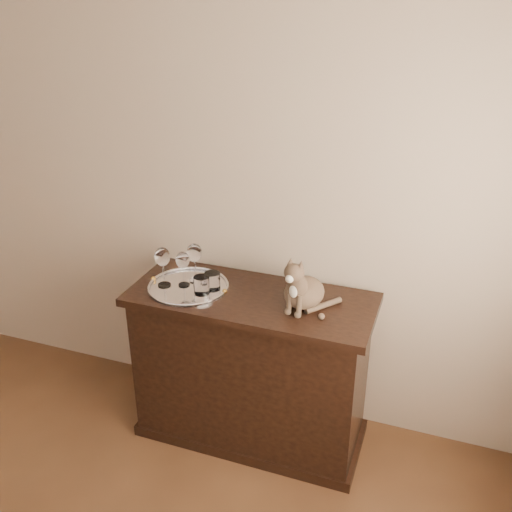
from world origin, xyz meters
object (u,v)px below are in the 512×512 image
Objects in this scene: wine_glass_c at (163,267)px; tumbler_a at (202,285)px; wine_glass_d at (183,269)px; tumbler_c at (212,281)px; cat at (305,279)px; tray at (188,287)px; sideboard at (251,368)px; wine_glass_b at (195,263)px.

tumbler_a is at bearing -2.87° from wine_glass_c.
wine_glass_d reaches higher than tumbler_c.
cat is (0.46, 0.01, 0.09)m from tumbler_c.
tumbler_c is at bearing 10.60° from wine_glass_c.
wine_glass_d is at bearing 162.53° from tray.
cat reaches higher than sideboard.
sideboard is 0.70m from wine_glass_c.
wine_glass_c reaches higher than sideboard.
wine_glass_d is 0.16m from tumbler_c.
wine_glass_c reaches higher than wine_glass_d.
tumbler_c is (0.12, 0.02, 0.05)m from tray.
tray is at bearing 157.82° from tumbler_a.
wine_glass_c reaches higher than tray.
sideboard is at bearing -167.11° from cat.
tumbler_a is at bearing -22.18° from tray.
sideboard is 13.64× the size of tumbler_c.
wine_glass_c reaches higher than tumbler_c.
wine_glass_c is 0.10m from wine_glass_d.
tumbler_c is at bearing -23.96° from wine_glass_b.
sideboard is 0.62m from cat.
wine_glass_b is (0.01, 0.07, 0.11)m from tray.
tumbler_c is (0.03, 0.06, -0.00)m from tumbler_a.
cat is (0.26, 0.00, 0.56)m from sideboard.
wine_glass_c reaches higher than tumbler_a.
tumbler_a is at bearing -119.95° from tumbler_c.
tray is at bearing -17.47° from wine_glass_d.
cat is at bearing -3.99° from wine_glass_b.
wine_glass_c is 2.33× the size of tumbler_a.
cat is at bearing 0.11° from sideboard.
wine_glass_c is 0.25m from tumbler_c.
sideboard is at bearing 3.51° from wine_glass_d.
cat reaches higher than wine_glass_c.
tray is 1.94× the size of wine_glass_c.
wine_glass_b is 0.73× the size of cat.
sideboard is 5.83× the size of wine_glass_c.
cat reaches higher than tumbler_c.
tumbler_c is at bearing 8.71° from tray.
wine_glass_c is 0.71m from cat.
wine_glass_b is at bearing 156.04° from tumbler_c.
wine_glass_d is 0.61m from cat.
tumbler_a is at bearing -159.42° from cat.
tumbler_c is at bearing 60.05° from tumbler_a.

